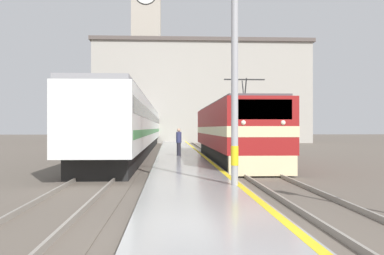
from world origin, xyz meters
TOP-DOWN VIEW (x-y plane):
  - ground_plane at (0.00, 30.00)m, footprint 200.00×200.00m
  - platform at (0.00, 25.00)m, footprint 3.06×140.00m
  - rail_track_near at (2.96, 25.00)m, footprint 2.84×140.00m
  - rail_track_far at (-3.52, 25.00)m, footprint 2.83×140.00m
  - locomotive_train at (2.96, 18.73)m, footprint 2.92×18.10m
  - passenger_train at (-3.52, 33.63)m, footprint 2.92×51.66m
  - catenary_mast at (1.30, 5.82)m, footprint 2.03×0.23m
  - person_on_platform at (-0.16, 20.43)m, footprint 0.34×0.34m
  - clock_tower at (-4.42, 65.29)m, footprint 5.79×5.79m
  - station_building at (3.74, 54.17)m, footprint 29.76×7.51m

SIDE VIEW (x-z plane):
  - ground_plane at x=0.00m, z-range 0.00..0.00m
  - rail_track_near at x=2.96m, z-range -0.05..0.11m
  - rail_track_far at x=-3.52m, z-range -0.05..0.11m
  - platform at x=0.00m, z-range 0.00..0.26m
  - person_on_platform at x=-0.16m, z-range 0.30..2.02m
  - locomotive_train at x=2.96m, z-range -0.44..4.00m
  - passenger_train at x=-3.52m, z-range 0.15..4.06m
  - catenary_mast at x=1.30m, z-range 0.27..9.09m
  - station_building at x=3.74m, z-range 0.03..13.97m
  - clock_tower at x=-4.42m, z-range 0.96..31.53m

